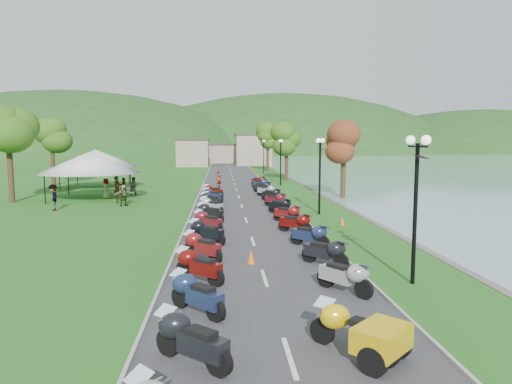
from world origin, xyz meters
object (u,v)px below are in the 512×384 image
object	(u,v)px
vendor_tent_main	(91,175)
pedestrian_a	(118,199)
pedestrian_c	(54,210)
yellow_trike	(355,333)
pedestrian_b	(134,195)
streetlamp_near	(415,212)

from	to	relation	value
vendor_tent_main	pedestrian_a	xyz separation A→B (m)	(2.19, -0.15, -2.00)
pedestrian_c	vendor_tent_main	bearing A→B (deg)	152.12
yellow_trike	pedestrian_c	bearing A→B (deg)	-9.97
pedestrian_b	pedestrian_c	world-z (taller)	pedestrian_c
pedestrian_c	pedestrian_b	bearing A→B (deg)	137.06
streetlamp_near	pedestrian_b	size ratio (longest dim) A/B	3.07
streetlamp_near	pedestrian_a	xyz separation A→B (m)	(-15.26, 24.24, -2.50)
pedestrian_b	pedestrian_a	bearing A→B (deg)	86.99
streetlamp_near	pedestrian_b	world-z (taller)	streetlamp_near
streetlamp_near	pedestrian_c	xyz separation A→B (m)	(-18.31, 18.09, -2.50)
vendor_tent_main	pedestrian_a	bearing A→B (deg)	-3.91
vendor_tent_main	pedestrian_c	bearing A→B (deg)	-97.71
pedestrian_a	pedestrian_b	xyz separation A→B (m)	(0.78, 2.96, 0.00)
streetlamp_near	pedestrian_c	world-z (taller)	streetlamp_near
vendor_tent_main	pedestrian_c	world-z (taller)	vendor_tent_main
pedestrian_a	pedestrian_b	bearing A→B (deg)	6.20
yellow_trike	streetlamp_near	size ratio (longest dim) A/B	0.48
vendor_tent_main	pedestrian_b	size ratio (longest dim) A/B	3.37
yellow_trike	streetlamp_near	world-z (taller)	streetlamp_near
yellow_trike	pedestrian_a	size ratio (longest dim) A/B	1.23
vendor_tent_main	streetlamp_near	bearing A→B (deg)	-54.42
streetlamp_near	vendor_tent_main	xyz separation A→B (m)	(-17.45, 24.39, -0.50)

